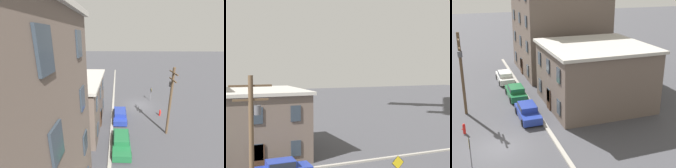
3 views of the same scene
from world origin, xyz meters
TOP-DOWN VIEW (x-y plane):
  - kerb_strip at (0.00, 4.50)m, footprint 56.00×0.36m
  - apartment_midblock at (-6.25, 11.02)m, footprint 10.40×10.56m
  - caution_sign at (2.05, -2.36)m, footprint 1.01×0.08m
  - utility_pole at (-7.84, -2.23)m, footprint 2.40×0.44m

SIDE VIEW (x-z plane):
  - kerb_strip at x=0.00m, z-range 0.00..0.16m
  - caution_sign at x=2.05m, z-range 0.43..2.95m
  - apartment_midblock at x=-6.25m, z-range 0.01..6.51m
  - utility_pole at x=-7.84m, z-range 0.52..8.75m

